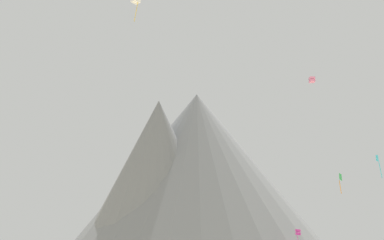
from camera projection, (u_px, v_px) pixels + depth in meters
rock_massif at (187, 194)px, 112.82m from camera, size 83.97×83.97×48.59m
kite_white_high at (136, 0)px, 68.46m from camera, size 1.45×1.46×3.92m
kite_pink_high at (312, 80)px, 78.30m from camera, size 0.85×0.86×0.83m
kite_green_mid at (340, 179)px, 71.00m from camera, size 0.63×0.59×2.99m
kite_lime_low at (205, 234)px, 90.40m from camera, size 0.63×0.77×3.68m
kite_cyan_mid at (378, 161)px, 67.14m from camera, size 0.85×0.84×3.25m
kite_magenta_low at (298, 233)px, 87.12m from camera, size 1.22×1.20×5.44m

